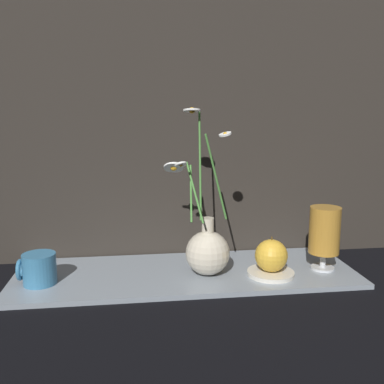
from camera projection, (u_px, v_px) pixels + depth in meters
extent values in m
plane|color=black|center=(186.00, 276.00, 1.08)|extent=(6.00, 6.00, 0.00)
cube|color=gray|center=(186.00, 273.00, 1.08)|extent=(0.85, 0.29, 0.01)
cube|color=#2D2823|center=(179.00, 58.00, 1.14)|extent=(1.35, 0.02, 1.10)
sphere|color=beige|center=(208.00, 253.00, 1.05)|extent=(0.11, 0.11, 0.11)
cylinder|color=beige|center=(208.00, 227.00, 1.04)|extent=(0.03, 0.03, 0.05)
cylinder|color=#4C8E3D|center=(216.00, 178.00, 0.99)|extent=(0.06, 0.03, 0.21)
cylinder|color=white|center=(225.00, 134.00, 0.95)|extent=(0.04, 0.04, 0.01)
sphere|color=gold|center=(225.00, 134.00, 0.95)|extent=(0.01, 0.01, 0.01)
cylinder|color=#4C8E3D|center=(200.00, 165.00, 1.01)|extent=(0.01, 0.04, 0.26)
cylinder|color=white|center=(192.00, 110.00, 0.99)|extent=(0.04, 0.04, 0.01)
sphere|color=gold|center=(192.00, 110.00, 0.99)|extent=(0.01, 0.01, 0.01)
cylinder|color=#4C8E3D|center=(195.00, 192.00, 1.00)|extent=(0.04, 0.07, 0.14)
cylinder|color=white|center=(181.00, 165.00, 0.97)|extent=(0.04, 0.04, 0.02)
sphere|color=gold|center=(181.00, 165.00, 0.97)|extent=(0.01, 0.01, 0.01)
cylinder|color=#4C8E3D|center=(191.00, 193.00, 1.02)|extent=(0.01, 0.09, 0.13)
cylinder|color=white|center=(174.00, 167.00, 1.01)|extent=(0.05, 0.05, 0.03)
sphere|color=gold|center=(174.00, 167.00, 1.01)|extent=(0.02, 0.02, 0.02)
cylinder|color=teal|center=(39.00, 269.00, 1.00)|extent=(0.08, 0.08, 0.07)
torus|color=teal|center=(20.00, 270.00, 0.99)|extent=(0.01, 0.05, 0.05)
cylinder|color=silver|center=(322.00, 268.00, 1.10)|extent=(0.06, 0.06, 0.01)
cylinder|color=silver|center=(323.00, 260.00, 1.09)|extent=(0.01, 0.01, 0.04)
cylinder|color=#B77F2D|center=(325.00, 230.00, 1.08)|extent=(0.08, 0.08, 0.12)
cylinder|color=silver|center=(271.00, 273.00, 1.05)|extent=(0.12, 0.12, 0.01)
sphere|color=gold|center=(271.00, 256.00, 1.05)|extent=(0.08, 0.08, 0.08)
cylinder|color=#4C3819|center=(272.00, 238.00, 1.04)|extent=(0.00, 0.00, 0.01)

